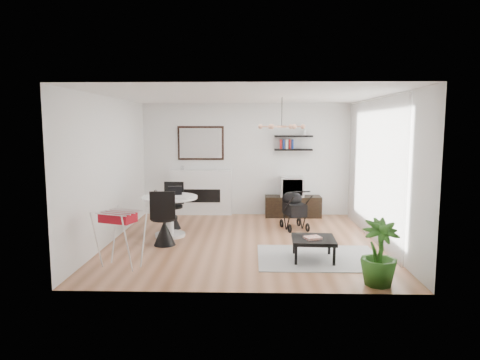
{
  "coord_description": "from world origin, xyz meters",
  "views": [
    {
      "loc": [
        0.14,
        -7.85,
        2.16
      ],
      "look_at": [
        -0.09,
        0.4,
        1.12
      ],
      "focal_mm": 32.0,
      "sensor_mm": 36.0,
      "label": 1
    }
  ],
  "objects_px": {
    "dining_table": "(170,210)",
    "drying_rack": "(121,238)",
    "coffee_table": "(313,240)",
    "potted_plant": "(379,253)",
    "crt_tv": "(292,186)",
    "tv_console": "(293,206)",
    "fireplace": "(201,187)",
    "stroller": "(294,211)"
  },
  "relations": [
    {
      "from": "dining_table",
      "to": "coffee_table",
      "type": "bearing_deg",
      "value": -28.72
    },
    {
      "from": "tv_console",
      "to": "stroller",
      "type": "bearing_deg",
      "value": -94.62
    },
    {
      "from": "crt_tv",
      "to": "dining_table",
      "type": "relative_size",
      "value": 0.5
    },
    {
      "from": "fireplace",
      "to": "drying_rack",
      "type": "height_order",
      "value": "fireplace"
    },
    {
      "from": "crt_tv",
      "to": "coffee_table",
      "type": "bearing_deg",
      "value": -89.2
    },
    {
      "from": "potted_plant",
      "to": "dining_table",
      "type": "bearing_deg",
      "value": 143.11
    },
    {
      "from": "stroller",
      "to": "potted_plant",
      "type": "bearing_deg",
      "value": -90.76
    },
    {
      "from": "tv_console",
      "to": "dining_table",
      "type": "height_order",
      "value": "dining_table"
    },
    {
      "from": "potted_plant",
      "to": "coffee_table",
      "type": "bearing_deg",
      "value": 124.2
    },
    {
      "from": "tv_console",
      "to": "coffee_table",
      "type": "relative_size",
      "value": 1.84
    },
    {
      "from": "fireplace",
      "to": "tv_console",
      "type": "distance_m",
      "value": 2.27
    },
    {
      "from": "drying_rack",
      "to": "coffee_table",
      "type": "relative_size",
      "value": 1.23
    },
    {
      "from": "tv_console",
      "to": "potted_plant",
      "type": "relative_size",
      "value": 1.46
    },
    {
      "from": "dining_table",
      "to": "stroller",
      "type": "distance_m",
      "value": 2.6
    },
    {
      "from": "stroller",
      "to": "fireplace",
      "type": "bearing_deg",
      "value": 131.46
    },
    {
      "from": "crt_tv",
      "to": "potted_plant",
      "type": "relative_size",
      "value": 0.6
    },
    {
      "from": "dining_table",
      "to": "potted_plant",
      "type": "bearing_deg",
      "value": -36.89
    },
    {
      "from": "coffee_table",
      "to": "potted_plant",
      "type": "height_order",
      "value": "potted_plant"
    },
    {
      "from": "potted_plant",
      "to": "drying_rack",
      "type": "bearing_deg",
      "value": 170.17
    },
    {
      "from": "stroller",
      "to": "potted_plant",
      "type": "distance_m",
      "value": 3.32
    },
    {
      "from": "tv_console",
      "to": "potted_plant",
      "type": "height_order",
      "value": "potted_plant"
    },
    {
      "from": "fireplace",
      "to": "crt_tv",
      "type": "height_order",
      "value": "fireplace"
    },
    {
      "from": "drying_rack",
      "to": "tv_console",
      "type": "bearing_deg",
      "value": 71.33
    },
    {
      "from": "fireplace",
      "to": "coffee_table",
      "type": "distance_m",
      "value": 4.18
    },
    {
      "from": "stroller",
      "to": "coffee_table",
      "type": "distance_m",
      "value": 2.14
    },
    {
      "from": "tv_console",
      "to": "crt_tv",
      "type": "bearing_deg",
      "value": -174.25
    },
    {
      "from": "potted_plant",
      "to": "crt_tv",
      "type": "bearing_deg",
      "value": 99.99
    },
    {
      "from": "fireplace",
      "to": "drying_rack",
      "type": "distance_m",
      "value": 4.03
    },
    {
      "from": "crt_tv",
      "to": "fireplace",
      "type": "bearing_deg",
      "value": 175.61
    },
    {
      "from": "crt_tv",
      "to": "coffee_table",
      "type": "relative_size",
      "value": 0.76
    },
    {
      "from": "crt_tv",
      "to": "dining_table",
      "type": "bearing_deg",
      "value": -143.15
    },
    {
      "from": "crt_tv",
      "to": "coffee_table",
      "type": "distance_m",
      "value": 3.37
    },
    {
      "from": "drying_rack",
      "to": "coffee_table",
      "type": "bearing_deg",
      "value": 27.84
    },
    {
      "from": "dining_table",
      "to": "coffee_table",
      "type": "distance_m",
      "value": 2.98
    },
    {
      "from": "coffee_table",
      "to": "potted_plant",
      "type": "xyz_separation_m",
      "value": [
        0.73,
        -1.08,
        0.13
      ]
    },
    {
      "from": "crt_tv",
      "to": "drying_rack",
      "type": "xyz_separation_m",
      "value": [
        -2.96,
        -3.78,
        -0.27
      ]
    },
    {
      "from": "drying_rack",
      "to": "dining_table",
      "type": "bearing_deg",
      "value": 97.54
    },
    {
      "from": "dining_table",
      "to": "stroller",
      "type": "bearing_deg",
      "value": 15.78
    },
    {
      "from": "stroller",
      "to": "crt_tv",
      "type": "bearing_deg",
      "value": 71.39
    },
    {
      "from": "fireplace",
      "to": "crt_tv",
      "type": "xyz_separation_m",
      "value": [
        2.19,
        -0.17,
        0.05
      ]
    },
    {
      "from": "crt_tv",
      "to": "stroller",
      "type": "relative_size",
      "value": 0.63
    },
    {
      "from": "dining_table",
      "to": "drying_rack",
      "type": "xyz_separation_m",
      "value": [
        -0.4,
        -1.86,
        -0.06
      ]
    }
  ]
}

